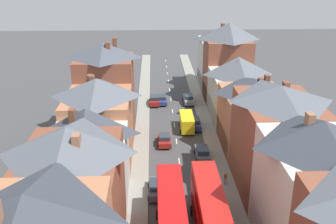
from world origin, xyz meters
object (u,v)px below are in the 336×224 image
at_px(car_parked_left_a, 156,188).
at_px(car_mid_white, 162,99).
at_px(car_parked_right_a, 164,140).
at_px(car_mid_black, 220,220).
at_px(delivery_van, 187,122).
at_px(pedestrian_mid_right, 225,178).
at_px(double_decker_bus_mid_street, 171,215).
at_px(car_near_silver, 188,99).
at_px(car_parked_left_b, 202,153).
at_px(double_decker_bus_lead, 209,211).
at_px(car_near_blue, 195,123).
at_px(car_parked_right_b, 154,100).

relative_size(car_parked_left_a, car_mid_white, 0.93).
distance_m(car_parked_right_a, car_mid_black, 19.12).
xyz_separation_m(car_mid_white, delivery_van, (3.60, -11.97, 0.54)).
relative_size(delivery_van, pedestrian_mid_right, 3.23).
height_order(double_decker_bus_mid_street, car_near_silver, double_decker_bus_mid_street).
distance_m(car_parked_left_b, pedestrian_mid_right, 6.95).
bearing_deg(double_decker_bus_lead, delivery_van, 89.98).
bearing_deg(car_mid_white, car_mid_black, -82.18).
bearing_deg(pedestrian_mid_right, car_mid_black, -104.13).
height_order(double_decker_bus_mid_street, car_near_blue, double_decker_bus_mid_street).
bearing_deg(double_decker_bus_lead, car_near_silver, 87.96).
bearing_deg(car_parked_right_a, car_parked_left_b, -41.22).
relative_size(car_near_blue, car_near_silver, 0.98).
bearing_deg(double_decker_bus_mid_street, car_mid_white, 89.99).
bearing_deg(car_mid_black, double_decker_bus_lead, -135.43).
relative_size(double_decker_bus_mid_street, car_parked_left_b, 2.45).
height_order(car_parked_left_b, pedestrian_mid_right, pedestrian_mid_right).
bearing_deg(pedestrian_mid_right, car_near_silver, 93.87).
bearing_deg(car_mid_white, car_parked_left_b, -77.14).
distance_m(car_near_silver, pedestrian_mid_right, 28.02).
relative_size(car_near_blue, car_parked_left_a, 1.05).
height_order(car_parked_left_a, car_parked_right_b, same).
bearing_deg(car_parked_right_a, double_decker_bus_lead, -79.71).
height_order(car_near_blue, car_mid_black, car_near_blue).
bearing_deg(car_near_silver, car_parked_right_a, -106.10).
bearing_deg(car_parked_left_b, double_decker_bus_mid_street, -107.02).
relative_size(car_parked_right_b, delivery_van, 0.82).
relative_size(double_decker_bus_mid_street, car_near_silver, 2.41).
relative_size(car_mid_black, car_parked_right_b, 1.07).
xyz_separation_m(delivery_van, pedestrian_mid_right, (3.19, -16.18, -0.30)).
distance_m(car_mid_black, car_parked_right_b, 35.62).
bearing_deg(car_parked_right_b, delivery_van, -66.72).
bearing_deg(car_mid_white, car_parked_right_a, -90.00).
xyz_separation_m(double_decker_bus_lead, car_mid_black, (1.31, 1.29, -2.00)).
xyz_separation_m(double_decker_bus_lead, car_near_silver, (1.31, 36.75, -1.97)).
relative_size(double_decker_bus_lead, pedestrian_mid_right, 6.71).
bearing_deg(car_near_silver, car_mid_black, -90.00).
distance_m(double_decker_bus_mid_street, delivery_van, 25.83).
bearing_deg(car_near_blue, car_near_silver, 90.00).
distance_m(car_near_blue, car_parked_left_a, 19.35).
xyz_separation_m(car_near_blue, car_mid_black, (-0.00, -24.25, -0.04)).
distance_m(car_mid_black, car_parked_left_b, 14.19).
bearing_deg(car_parked_left_a, delivery_van, 74.58).
distance_m(car_near_silver, car_mid_black, 35.46).
bearing_deg(car_parked_left_b, car_parked_right_b, 106.54).
xyz_separation_m(car_near_blue, car_parked_left_b, (0.00, -10.06, -0.01)).
xyz_separation_m(double_decker_bus_mid_street, car_mid_white, (0.01, 37.50, -2.01)).
xyz_separation_m(double_decker_bus_lead, car_parked_left_b, (1.31, 15.48, -1.98)).
distance_m(car_near_silver, car_parked_left_b, 21.27).
relative_size(car_parked_left_a, car_parked_right_b, 0.98).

